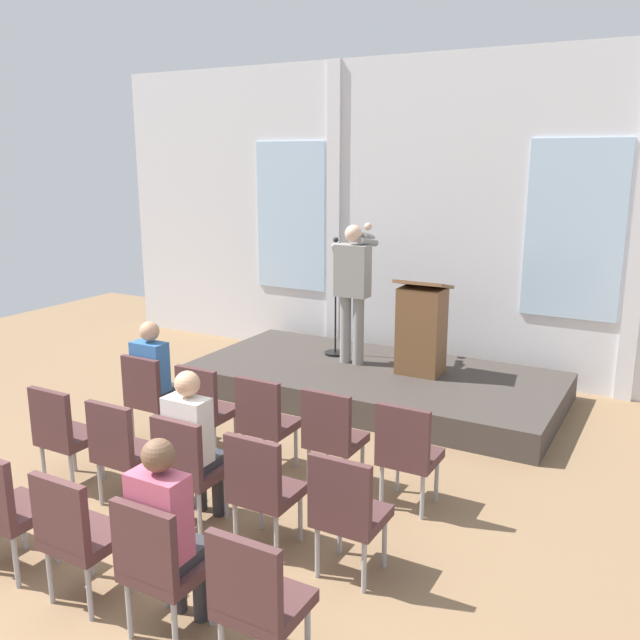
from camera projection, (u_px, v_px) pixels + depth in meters
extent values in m
plane|color=#846647|center=(92.00, 596.00, 4.58)|extent=(15.39, 15.39, 0.00)
cube|color=silver|center=(420.00, 217.00, 9.12)|extent=(9.95, 0.10, 4.16)
cube|color=silver|center=(291.00, 217.00, 10.02)|extent=(1.15, 0.04, 2.15)
cube|color=silver|center=(334.00, 214.00, 9.67)|extent=(0.20, 0.08, 4.16)
cube|color=silver|center=(574.00, 230.00, 8.15)|extent=(1.15, 0.04, 2.15)
cube|color=#3F3833|center=(374.00, 382.00, 8.40)|extent=(4.43, 2.15, 0.32)
cylinder|color=gray|center=(345.00, 329.00, 8.59)|extent=(0.14, 0.14, 0.86)
cylinder|color=gray|center=(358.00, 331.00, 8.51)|extent=(0.14, 0.14, 0.86)
cube|color=gray|center=(353.00, 271.00, 8.37)|extent=(0.42, 0.22, 0.65)
cube|color=maroon|center=(357.00, 263.00, 8.45)|extent=(0.06, 0.01, 0.39)
sphere|color=beige|center=(353.00, 233.00, 8.27)|extent=(0.21, 0.21, 0.21)
cylinder|color=gray|center=(338.00, 260.00, 8.53)|extent=(0.09, 0.28, 0.45)
cylinder|color=gray|center=(368.00, 242.00, 8.34)|extent=(0.15, 0.36, 0.15)
cylinder|color=gray|center=(368.00, 237.00, 8.47)|extent=(0.11, 0.34, 0.15)
sphere|color=beige|center=(368.00, 227.00, 8.73)|extent=(0.10, 0.10, 0.10)
cylinder|color=black|center=(335.00, 353.00, 9.02)|extent=(0.28, 0.28, 0.03)
cylinder|color=black|center=(336.00, 299.00, 8.85)|extent=(0.02, 0.02, 1.45)
sphere|color=#262626|center=(336.00, 240.00, 8.67)|extent=(0.07, 0.07, 0.07)
cube|color=brown|center=(421.00, 331.00, 8.13)|extent=(0.52, 0.40, 1.05)
cube|color=brown|center=(424.00, 284.00, 8.01)|extent=(0.60, 0.48, 0.14)
cylinder|color=#99999E|center=(181.00, 419.00, 7.12)|extent=(0.04, 0.04, 0.40)
cylinder|color=#99999E|center=(155.00, 413.00, 7.28)|extent=(0.04, 0.04, 0.40)
cylinder|color=#99999E|center=(159.00, 431.00, 6.83)|extent=(0.04, 0.04, 0.40)
cylinder|color=#99999E|center=(132.00, 424.00, 7.00)|extent=(0.04, 0.04, 0.40)
cube|color=#4C2D2D|center=(156.00, 400.00, 7.00)|extent=(0.46, 0.44, 0.08)
cube|color=#4C2D2D|center=(141.00, 380.00, 6.77)|extent=(0.46, 0.06, 0.46)
cylinder|color=#2D2D33|center=(162.00, 413.00, 7.25)|extent=(0.10, 0.10, 0.44)
cylinder|color=#2D2D33|center=(175.00, 416.00, 7.16)|extent=(0.10, 0.10, 0.44)
cube|color=#2D2D33|center=(159.00, 393.00, 7.04)|extent=(0.34, 0.36, 0.12)
cube|color=#3366A5|center=(150.00, 366.00, 6.87)|extent=(0.36, 0.20, 0.51)
sphere|color=tan|center=(149.00, 331.00, 6.80)|extent=(0.20, 0.20, 0.20)
cylinder|color=#99999E|center=(236.00, 432.00, 6.79)|extent=(0.04, 0.04, 0.40)
cylinder|color=#99999E|center=(207.00, 426.00, 6.95)|extent=(0.04, 0.04, 0.40)
cylinder|color=#99999E|center=(215.00, 445.00, 6.50)|extent=(0.04, 0.04, 0.40)
cylinder|color=#99999E|center=(185.00, 437.00, 6.67)|extent=(0.04, 0.04, 0.40)
cube|color=#4C2D2D|center=(210.00, 412.00, 6.67)|extent=(0.46, 0.44, 0.08)
cube|color=#4C2D2D|center=(196.00, 392.00, 6.44)|extent=(0.46, 0.06, 0.46)
cylinder|color=#99999E|center=(296.00, 446.00, 6.46)|extent=(0.04, 0.04, 0.40)
cylinder|color=#99999E|center=(264.00, 439.00, 6.63)|extent=(0.04, 0.04, 0.40)
cylinder|color=#99999E|center=(277.00, 460.00, 6.17)|extent=(0.04, 0.04, 0.40)
cylinder|color=#99999E|center=(244.00, 452.00, 6.34)|extent=(0.04, 0.04, 0.40)
cube|color=#4C2D2D|center=(270.00, 425.00, 6.34)|extent=(0.46, 0.44, 0.08)
cube|color=#4C2D2D|center=(258.00, 404.00, 6.11)|extent=(0.46, 0.06, 0.46)
cylinder|color=#99999E|center=(362.00, 462.00, 6.13)|extent=(0.04, 0.04, 0.40)
cylinder|color=#99999E|center=(327.00, 454.00, 6.30)|extent=(0.04, 0.04, 0.40)
cylinder|color=#99999E|center=(345.00, 477.00, 5.84)|extent=(0.04, 0.04, 0.40)
cylinder|color=#99999E|center=(309.00, 468.00, 6.01)|extent=(0.04, 0.04, 0.40)
cube|color=#4C2D2D|center=(336.00, 440.00, 6.01)|extent=(0.46, 0.44, 0.08)
cube|color=#4C2D2D|center=(326.00, 418.00, 5.78)|extent=(0.46, 0.06, 0.46)
cylinder|color=#99999E|center=(437.00, 479.00, 5.80)|extent=(0.04, 0.04, 0.40)
cylinder|color=#99999E|center=(397.00, 470.00, 5.97)|extent=(0.04, 0.04, 0.40)
cylinder|color=#99999E|center=(422.00, 496.00, 5.51)|extent=(0.04, 0.04, 0.40)
cylinder|color=#99999E|center=(382.00, 486.00, 5.68)|extent=(0.04, 0.04, 0.40)
cube|color=#4C2D2D|center=(410.00, 457.00, 5.68)|extent=(0.46, 0.44, 0.08)
cube|color=#4C2D2D|center=(402.00, 434.00, 5.45)|extent=(0.46, 0.06, 0.46)
cylinder|color=#99999E|center=(102.00, 459.00, 6.18)|extent=(0.04, 0.04, 0.40)
cylinder|color=#99999E|center=(74.00, 451.00, 6.35)|extent=(0.04, 0.04, 0.40)
cylinder|color=#99999E|center=(72.00, 474.00, 5.89)|extent=(0.04, 0.04, 0.40)
cylinder|color=#99999E|center=(44.00, 465.00, 6.06)|extent=(0.04, 0.04, 0.40)
cube|color=#4C2D2D|center=(71.00, 437.00, 6.07)|extent=(0.46, 0.44, 0.08)
cube|color=#4C2D2D|center=(50.00, 416.00, 5.84)|extent=(0.46, 0.06, 0.46)
cylinder|color=#99999E|center=(160.00, 476.00, 5.85)|extent=(0.04, 0.04, 0.40)
cylinder|color=#99999E|center=(129.00, 467.00, 6.02)|extent=(0.04, 0.04, 0.40)
cylinder|color=#99999E|center=(132.00, 493.00, 5.56)|extent=(0.04, 0.04, 0.40)
cylinder|color=#99999E|center=(100.00, 483.00, 5.73)|extent=(0.04, 0.04, 0.40)
cube|color=#4C2D2D|center=(129.00, 454.00, 5.74)|extent=(0.46, 0.44, 0.08)
cube|color=#4C2D2D|center=(110.00, 432.00, 5.51)|extent=(0.46, 0.06, 0.46)
cylinder|color=#99999E|center=(226.00, 496.00, 5.52)|extent=(0.04, 0.04, 0.40)
cylinder|color=#99999E|center=(191.00, 485.00, 5.69)|extent=(0.04, 0.04, 0.40)
cylinder|color=#99999E|center=(200.00, 514.00, 5.23)|extent=(0.04, 0.04, 0.40)
cylinder|color=#99999E|center=(164.00, 503.00, 5.40)|extent=(0.04, 0.04, 0.40)
cube|color=#4C2D2D|center=(194.00, 472.00, 5.41)|extent=(0.46, 0.44, 0.08)
cube|color=#4C2D2D|center=(176.00, 449.00, 5.18)|extent=(0.46, 0.06, 0.46)
cylinder|color=#2D2D33|center=(201.00, 485.00, 5.65)|extent=(0.10, 0.10, 0.44)
cylinder|color=#2D2D33|center=(218.00, 490.00, 5.57)|extent=(0.10, 0.10, 0.44)
cube|color=#2D2D33|center=(199.00, 462.00, 5.44)|extent=(0.34, 0.36, 0.12)
cube|color=silver|center=(188.00, 429.00, 5.27)|extent=(0.36, 0.20, 0.52)
sphere|color=tan|center=(187.00, 384.00, 5.20)|extent=(0.20, 0.20, 0.20)
cylinder|color=#99999E|center=(300.00, 517.00, 5.19)|extent=(0.04, 0.04, 0.40)
cylinder|color=#99999E|center=(261.00, 506.00, 5.36)|extent=(0.04, 0.04, 0.40)
cylinder|color=#99999E|center=(276.00, 538.00, 4.90)|extent=(0.04, 0.04, 0.40)
cylinder|color=#99999E|center=(236.00, 526.00, 5.07)|extent=(0.04, 0.04, 0.40)
cube|color=#4C2D2D|center=(268.00, 492.00, 5.08)|extent=(0.46, 0.44, 0.08)
cube|color=#4C2D2D|center=(252.00, 469.00, 4.85)|extent=(0.46, 0.06, 0.46)
cylinder|color=#99999E|center=(384.00, 542.00, 4.86)|extent=(0.04, 0.04, 0.40)
cylinder|color=#99999E|center=(340.00, 529.00, 5.03)|extent=(0.04, 0.04, 0.40)
cylinder|color=#99999E|center=(364.00, 566.00, 4.57)|extent=(0.04, 0.04, 0.40)
cylinder|color=#99999E|center=(317.00, 551.00, 4.74)|extent=(0.04, 0.04, 0.40)
cube|color=#4C2D2D|center=(352.00, 516.00, 4.75)|extent=(0.46, 0.44, 0.08)
cube|color=#4C2D2D|center=(339.00, 492.00, 4.52)|extent=(0.46, 0.06, 0.46)
cylinder|color=#99999E|center=(57.00, 537.00, 4.92)|extent=(0.04, 0.04, 0.40)
cylinder|color=#99999E|center=(23.00, 525.00, 5.09)|extent=(0.04, 0.04, 0.40)
cylinder|color=#99999E|center=(16.00, 561.00, 4.63)|extent=(0.04, 0.04, 0.40)
cube|color=#4C2D2D|center=(16.00, 512.00, 4.80)|extent=(0.46, 0.44, 0.08)
cylinder|color=#99999E|center=(128.00, 565.00, 4.59)|extent=(0.04, 0.04, 0.40)
cylinder|color=#99999E|center=(90.00, 550.00, 4.76)|extent=(0.04, 0.04, 0.40)
cylinder|color=#99999E|center=(89.00, 592.00, 4.30)|extent=(0.04, 0.04, 0.40)
cylinder|color=#99999E|center=(50.00, 576.00, 4.47)|extent=(0.04, 0.04, 0.40)
cube|color=#4C2D2D|center=(87.00, 538.00, 4.47)|extent=(0.46, 0.44, 0.08)
cube|color=#4C2D2D|center=(60.00, 514.00, 4.25)|extent=(0.46, 0.06, 0.46)
cylinder|color=#99999E|center=(211.00, 596.00, 4.26)|extent=(0.04, 0.04, 0.40)
cylinder|color=#99999E|center=(167.00, 579.00, 4.43)|extent=(0.04, 0.04, 0.40)
cylinder|color=#99999E|center=(175.00, 628.00, 3.97)|extent=(0.04, 0.04, 0.40)
cylinder|color=#99999E|center=(129.00, 609.00, 4.14)|extent=(0.04, 0.04, 0.40)
cube|color=#4C2D2D|center=(169.00, 568.00, 4.14)|extent=(0.46, 0.44, 0.08)
cube|color=#4C2D2D|center=(144.00, 544.00, 3.92)|extent=(0.46, 0.06, 0.46)
cylinder|color=#2D2D33|center=(178.00, 580.00, 4.39)|extent=(0.10, 0.10, 0.44)
cylinder|color=#2D2D33|center=(200.00, 588.00, 4.30)|extent=(0.10, 0.10, 0.44)
cube|color=#2D2D33|center=(175.00, 554.00, 4.18)|extent=(0.34, 0.36, 0.12)
cube|color=#B24C66|center=(159.00, 515.00, 4.01)|extent=(0.36, 0.20, 0.53)
sphere|color=brown|center=(158.00, 455.00, 3.94)|extent=(0.20, 0.20, 0.20)
cylinder|color=#99999E|center=(308.00, 633.00, 3.93)|extent=(0.04, 0.04, 0.40)
cylinder|color=#99999E|center=(256.00, 614.00, 4.10)|extent=(0.04, 0.04, 0.40)
cube|color=#4C2D2D|center=(265.00, 604.00, 3.81)|extent=(0.46, 0.44, 0.08)
cube|color=#4C2D2D|center=(244.00, 579.00, 3.59)|extent=(0.46, 0.06, 0.46)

